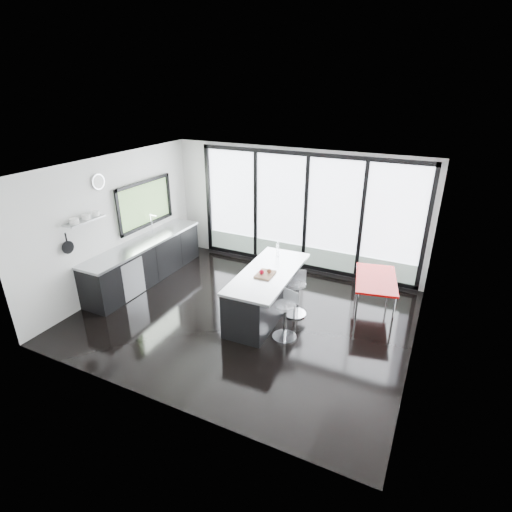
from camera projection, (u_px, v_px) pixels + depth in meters
The scene contains 11 objects.
floor at pixel (244, 316), 7.63m from camera, with size 6.00×5.00×0.00m, color black.
ceiling at pixel (242, 169), 6.49m from camera, with size 6.00×5.00×0.00m, color white.
wall_back at pixel (305, 218), 9.03m from camera, with size 6.00×0.09×2.80m.
wall_front at pixel (151, 317), 5.00m from camera, with size 6.00×0.00×2.80m, color silver.
wall_left at pixel (124, 213), 8.41m from camera, with size 0.26×5.00×2.80m.
wall_right at pixel (424, 283), 5.86m from camera, with size 0.00×5.00×2.80m, color silver.
counter_cabinets at pixel (146, 261), 8.83m from camera, with size 0.69×3.24×1.36m.
island at pixel (264, 292), 7.54m from camera, with size 1.02×2.24×1.17m.
bar_stool_near at pixel (285, 321), 6.85m from camera, with size 0.43×0.43×0.68m, color silver.
bar_stool_far at pixel (295, 299), 7.54m from camera, with size 0.43×0.43×0.69m, color silver.
red_table at pixel (374, 294), 7.69m from camera, with size 0.74×1.30×0.69m, color #A30504.
Camera 1 is at (3.05, -5.76, 4.13)m, focal length 28.00 mm.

